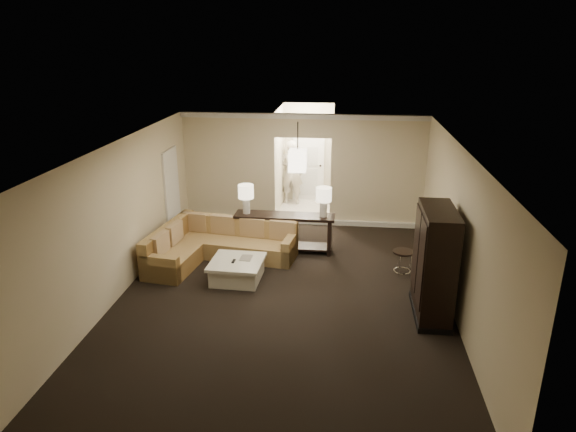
# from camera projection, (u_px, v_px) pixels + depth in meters

# --- Properties ---
(ground) EXTENTS (8.00, 8.00, 0.00)m
(ground) POSITION_uv_depth(u_px,v_px,m) (283.00, 297.00, 9.46)
(ground) COLOR black
(ground) RESTS_ON ground
(wall_back) EXTENTS (6.00, 0.04, 2.80)m
(wall_back) POSITION_uv_depth(u_px,v_px,m) (302.00, 170.00, 12.74)
(wall_back) COLOR beige
(wall_back) RESTS_ON ground
(wall_front) EXTENTS (6.00, 0.04, 2.80)m
(wall_front) POSITION_uv_depth(u_px,v_px,m) (235.00, 363.00, 5.24)
(wall_front) COLOR beige
(wall_front) RESTS_ON ground
(wall_left) EXTENTS (0.04, 8.00, 2.80)m
(wall_left) POSITION_uv_depth(u_px,v_px,m) (119.00, 220.00, 9.31)
(wall_left) COLOR beige
(wall_left) RESTS_ON ground
(wall_right) EXTENTS (0.04, 8.00, 2.80)m
(wall_right) POSITION_uv_depth(u_px,v_px,m) (459.00, 233.00, 8.67)
(wall_right) COLOR beige
(wall_right) RESTS_ON ground
(ceiling) EXTENTS (6.00, 8.00, 0.02)m
(ceiling) POSITION_uv_depth(u_px,v_px,m) (282.00, 148.00, 8.52)
(ceiling) COLOR white
(ceiling) RESTS_ON wall_back
(crown_molding) EXTENTS (6.00, 0.10, 0.12)m
(crown_molding) POSITION_uv_depth(u_px,v_px,m) (303.00, 116.00, 12.25)
(crown_molding) COLOR silver
(crown_molding) RESTS_ON wall_back
(baseboard) EXTENTS (6.00, 0.10, 0.12)m
(baseboard) POSITION_uv_depth(u_px,v_px,m) (302.00, 221.00, 13.14)
(baseboard) COLOR silver
(baseboard) RESTS_ON ground
(side_door) EXTENTS (0.05, 0.90, 2.10)m
(side_door) POSITION_uv_depth(u_px,v_px,m) (172.00, 193.00, 12.05)
(side_door) COLOR white
(side_door) RESTS_ON ground
(foyer) EXTENTS (1.44, 2.02, 2.80)m
(foyer) POSITION_uv_depth(u_px,v_px,m) (307.00, 161.00, 14.03)
(foyer) COLOR silver
(foyer) RESTS_ON ground
(sectional_sofa) EXTENTS (2.97, 2.26, 0.81)m
(sectional_sofa) POSITION_uv_depth(u_px,v_px,m) (215.00, 245.00, 10.95)
(sectional_sofa) COLOR brown
(sectional_sofa) RESTS_ON ground
(coffee_table) EXTENTS (1.05, 1.05, 0.42)m
(coffee_table) POSITION_uv_depth(u_px,v_px,m) (237.00, 270.00, 10.08)
(coffee_table) COLOR silver
(coffee_table) RESTS_ON ground
(console_table) EXTENTS (2.20, 0.53, 0.85)m
(console_table) POSITION_uv_depth(u_px,v_px,m) (285.00, 229.00, 11.35)
(console_table) COLOR black
(console_table) RESTS_ON ground
(armoire) EXTENTS (0.57, 1.33, 1.92)m
(armoire) POSITION_uv_depth(u_px,v_px,m) (434.00, 266.00, 8.59)
(armoire) COLOR black
(armoire) RESTS_ON ground
(drink_table) EXTENTS (0.42, 0.42, 0.52)m
(drink_table) POSITION_uv_depth(u_px,v_px,m) (403.00, 258.00, 10.21)
(drink_table) COLOR black
(drink_table) RESTS_ON ground
(table_lamp_left) EXTENTS (0.34, 0.34, 0.65)m
(table_lamp_left) POSITION_uv_depth(u_px,v_px,m) (246.00, 194.00, 11.19)
(table_lamp_left) COLOR silver
(table_lamp_left) RESTS_ON console_table
(table_lamp_right) EXTENTS (0.34, 0.34, 0.65)m
(table_lamp_right) POSITION_uv_depth(u_px,v_px,m) (324.00, 197.00, 10.99)
(table_lamp_right) COLOR silver
(table_lamp_right) RESTS_ON console_table
(pendant_light) EXTENTS (0.38, 0.38, 1.09)m
(pendant_light) POSITION_uv_depth(u_px,v_px,m) (298.00, 160.00, 11.33)
(pendant_light) COLOR black
(pendant_light) RESTS_ON ceiling
(person) EXTENTS (0.75, 0.51, 2.02)m
(person) POSITION_uv_depth(u_px,v_px,m) (291.00, 169.00, 14.41)
(person) COLOR beige
(person) RESTS_ON ground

